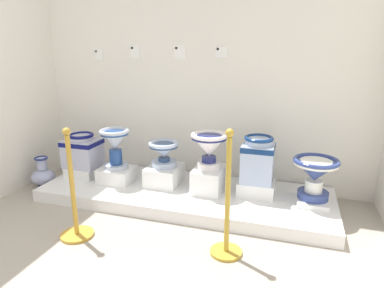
% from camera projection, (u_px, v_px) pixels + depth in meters
% --- Properties ---
extents(ground_plane, '(5.81, 5.24, 0.02)m').
position_uv_depth(ground_plane, '(127.00, 276.00, 2.40)').
color(ground_plane, '#A3998C').
extents(wall_back, '(4.01, 0.06, 3.09)m').
position_uv_depth(wall_back, '(200.00, 49.00, 3.68)').
color(wall_back, white).
rests_on(wall_back, ground_plane).
extents(display_platform, '(3.01, 1.02, 0.13)m').
position_uv_depth(display_platform, '(185.00, 194.00, 3.57)').
color(display_platform, white).
rests_on(display_platform, ground_plane).
extents(plinth_block_central_ornate, '(0.34, 0.33, 0.11)m').
position_uv_depth(plinth_block_central_ornate, '(84.00, 171.00, 3.92)').
color(plinth_block_central_ornate, white).
rests_on(plinth_block_central_ornate, display_platform).
extents(antique_toilet_central_ornate, '(0.39, 0.32, 0.39)m').
position_uv_depth(antique_toilet_central_ornate, '(82.00, 150.00, 3.85)').
color(antique_toilet_central_ornate, silver).
rests_on(antique_toilet_central_ornate, plinth_block_central_ornate).
extents(plinth_block_squat_floral, '(0.36, 0.32, 0.16)m').
position_uv_depth(plinth_block_squat_floral, '(117.00, 175.00, 3.72)').
color(plinth_block_squat_floral, white).
rests_on(plinth_block_squat_floral, display_platform).
extents(antique_toilet_squat_floral, '(0.32, 0.32, 0.43)m').
position_uv_depth(antique_toilet_squat_floral, '(115.00, 143.00, 3.62)').
color(antique_toilet_squat_floral, silver).
rests_on(antique_toilet_squat_floral, plinth_block_squat_floral).
extents(plinth_block_rightmost, '(0.34, 0.40, 0.20)m').
position_uv_depth(plinth_block_rightmost, '(164.00, 175.00, 3.66)').
color(plinth_block_rightmost, white).
rests_on(plinth_block_rightmost, display_platform).
extents(antique_toilet_rightmost, '(0.32, 0.32, 0.27)m').
position_uv_depth(antique_toilet_rightmost, '(164.00, 151.00, 3.59)').
color(antique_toilet_rightmost, silver).
rests_on(antique_toilet_rightmost, plinth_block_rightmost).
extents(plinth_block_leftmost, '(0.29, 0.40, 0.24)m').
position_uv_depth(plinth_block_leftmost, '(209.00, 179.00, 3.48)').
color(plinth_block_leftmost, white).
rests_on(plinth_block_leftmost, display_platform).
extents(antique_toilet_leftmost, '(0.37, 0.37, 0.37)m').
position_uv_depth(antique_toilet_leftmost, '(209.00, 146.00, 3.38)').
color(antique_toilet_leftmost, white).
rests_on(antique_toilet_leftmost, plinth_block_leftmost).
extents(plinth_block_pale_glazed, '(0.36, 0.28, 0.14)m').
position_uv_depth(plinth_block_pale_glazed, '(256.00, 188.00, 3.39)').
color(plinth_block_pale_glazed, white).
rests_on(plinth_block_pale_glazed, display_platform).
extents(antique_toilet_pale_glazed, '(0.31, 0.30, 0.46)m').
position_uv_depth(antique_toilet_pale_glazed, '(258.00, 158.00, 3.31)').
color(antique_toilet_pale_glazed, '#A2B4D7').
rests_on(antique_toilet_pale_glazed, plinth_block_pale_glazed).
extents(plinth_block_slender_white, '(0.28, 0.37, 0.05)m').
position_uv_depth(plinth_block_slender_white, '(312.00, 200.00, 3.23)').
color(plinth_block_slender_white, white).
rests_on(plinth_block_slender_white, display_platform).
extents(antique_toilet_slender_white, '(0.42, 0.42, 0.39)m').
position_uv_depth(antique_toilet_slender_white, '(315.00, 172.00, 3.15)').
color(antique_toilet_slender_white, navy).
rests_on(antique_toilet_slender_white, plinth_block_slender_white).
extents(info_placard_first, '(0.10, 0.01, 0.12)m').
position_uv_depth(info_placard_first, '(99.00, 54.00, 4.02)').
color(info_placard_first, white).
extents(info_placard_second, '(0.12, 0.01, 0.14)m').
position_uv_depth(info_placard_second, '(135.00, 52.00, 3.87)').
color(info_placard_second, white).
extents(info_placard_third, '(0.13, 0.01, 0.14)m').
position_uv_depth(info_placard_third, '(180.00, 52.00, 3.72)').
color(info_placard_third, white).
extents(info_placard_fourth, '(0.13, 0.01, 0.12)m').
position_uv_depth(info_placard_fourth, '(222.00, 52.00, 3.58)').
color(info_placard_fourth, white).
extents(decorative_vase_corner, '(0.26, 0.26, 0.36)m').
position_uv_depth(decorative_vase_corner, '(43.00, 175.00, 3.89)').
color(decorative_vase_corner, navy).
rests_on(decorative_vase_corner, ground_plane).
extents(stanchion_post_near_left, '(0.28, 0.28, 0.95)m').
position_uv_depth(stanchion_post_near_left, '(75.00, 209.00, 2.82)').
color(stanchion_post_near_left, gold).
rests_on(stanchion_post_near_left, ground_plane).
extents(stanchion_post_near_right, '(0.25, 0.25, 1.01)m').
position_uv_depth(stanchion_post_near_right, '(227.00, 218.00, 2.57)').
color(stanchion_post_near_right, gold).
rests_on(stanchion_post_near_right, ground_plane).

